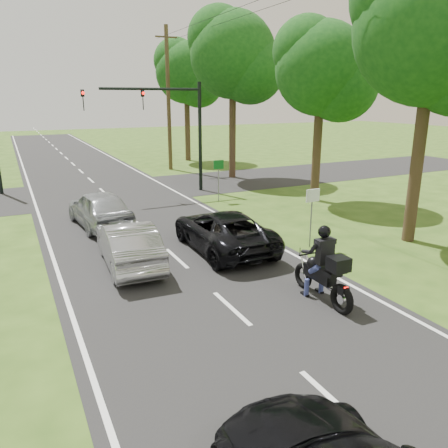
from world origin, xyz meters
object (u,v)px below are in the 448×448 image
at_px(traffic_signal, 168,118).
at_px(silver_sedan, 128,244).
at_px(utility_pole_far, 168,99).
at_px(sign_white, 312,204).
at_px(motorcycle_rider, 324,272).
at_px(sign_green, 219,170).
at_px(dark_suv, 223,230).
at_px(silver_suv, 100,208).

bearing_deg(traffic_signal, silver_sedan, -116.30).
relative_size(utility_pole_far, sign_white, 4.71).
xyz_separation_m(motorcycle_rider, sign_green, (2.53, 11.64, 0.78)).
height_order(dark_suv, silver_suv, silver_suv).
height_order(dark_suv, utility_pole_far, utility_pole_far).
relative_size(silver_suv, sign_white, 2.12).
distance_m(silver_suv, utility_pole_far, 15.75).
bearing_deg(sign_green, silver_suv, -162.50).
xyz_separation_m(dark_suv, traffic_signal, (1.54, 9.83, 3.43)).
distance_m(motorcycle_rider, silver_suv, 10.37).
bearing_deg(motorcycle_rider, silver_sedan, 131.05).
distance_m(dark_suv, utility_pole_far, 18.88).
xyz_separation_m(sign_white, sign_green, (0.20, 8.00, 0.00)).
relative_size(dark_suv, silver_suv, 1.11).
bearing_deg(traffic_signal, motorcycle_rider, -93.78).
bearing_deg(sign_green, sign_white, -91.43).
relative_size(traffic_signal, sign_green, 3.00).
xyz_separation_m(utility_pole_far, sign_white, (-1.50, -19.02, -3.49)).
relative_size(dark_suv, silver_sedan, 1.17).
bearing_deg(dark_suv, motorcycle_rider, 97.86).
xyz_separation_m(motorcycle_rider, traffic_signal, (0.97, 14.66, 3.32)).
bearing_deg(silver_sedan, utility_pole_far, -110.02).
xyz_separation_m(silver_suv, sign_white, (6.21, -5.98, 0.82)).
bearing_deg(silver_suv, sign_white, 130.74).
bearing_deg(motorcycle_rider, silver_suv, 113.31).
bearing_deg(utility_pole_far, silver_sedan, -113.43).
xyz_separation_m(dark_suv, silver_suv, (-3.31, 4.79, 0.08)).
bearing_deg(traffic_signal, silver_suv, -133.88).
bearing_deg(traffic_signal, utility_pole_far, 70.32).
bearing_deg(silver_sedan, sign_green, -129.73).
height_order(silver_sedan, utility_pole_far, utility_pole_far).
relative_size(motorcycle_rider, sign_white, 1.13).
bearing_deg(motorcycle_rider, traffic_signal, 87.59).
bearing_deg(silver_sedan, dark_suv, -175.13).
height_order(silver_sedan, sign_green, sign_green).
xyz_separation_m(traffic_signal, sign_green, (1.56, -3.02, -2.54)).
xyz_separation_m(motorcycle_rider, sign_white, (2.33, 3.64, 0.78)).
distance_m(traffic_signal, sign_green, 4.24).
distance_m(motorcycle_rider, utility_pole_far, 23.37).
distance_m(utility_pole_far, sign_green, 11.63).
bearing_deg(sign_white, utility_pole_far, 85.49).
relative_size(dark_suv, sign_white, 2.34).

